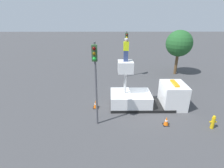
% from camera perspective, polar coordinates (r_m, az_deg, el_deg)
% --- Properties ---
extents(ground_plane, '(120.00, 120.00, 0.00)m').
position_cam_1_polar(ground_plane, '(15.51, 9.48, -7.07)').
color(ground_plane, '#424244').
extents(bucket_truck, '(6.27, 2.41, 4.00)m').
position_cam_1_polar(bucket_truck, '(15.20, 11.79, -4.11)').
color(bucket_truck, black).
rests_on(bucket_truck, ground).
extents(worker, '(0.40, 0.26, 1.75)m').
position_cam_1_polar(worker, '(13.58, 4.59, 11.00)').
color(worker, navy).
rests_on(worker, bucket_truck).
extents(traffic_light_pole, '(0.34, 0.57, 5.91)m').
position_cam_1_polar(traffic_light_pole, '(11.18, -5.49, 4.60)').
color(traffic_light_pole, '#515156').
rests_on(traffic_light_pole, ground).
extents(traffic_light_across, '(0.34, 0.57, 5.51)m').
position_cam_1_polar(traffic_light_across, '(20.95, 4.69, 12.35)').
color(traffic_light_across, '#515156').
rests_on(traffic_light_across, ground).
extents(fire_hydrant, '(0.48, 0.24, 1.02)m').
position_cam_1_polar(fire_hydrant, '(14.25, 30.10, -10.70)').
color(fire_hydrant, gold).
rests_on(fire_hydrant, ground).
extents(traffic_cone_rear, '(0.47, 0.47, 0.71)m').
position_cam_1_polar(traffic_cone_rear, '(14.92, -5.36, -6.62)').
color(traffic_cone_rear, black).
rests_on(traffic_cone_rear, ground).
extents(traffic_cone_curbside, '(0.44, 0.44, 0.68)m').
position_cam_1_polar(traffic_cone_curbside, '(13.38, 17.31, -11.52)').
color(traffic_cone_curbside, black).
rests_on(traffic_cone_curbside, ground).
extents(tree_left_bg, '(3.22, 3.22, 5.57)m').
position_cam_1_polar(tree_left_bg, '(23.58, 21.06, 12.21)').
color(tree_left_bg, brown).
rests_on(tree_left_bg, ground).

